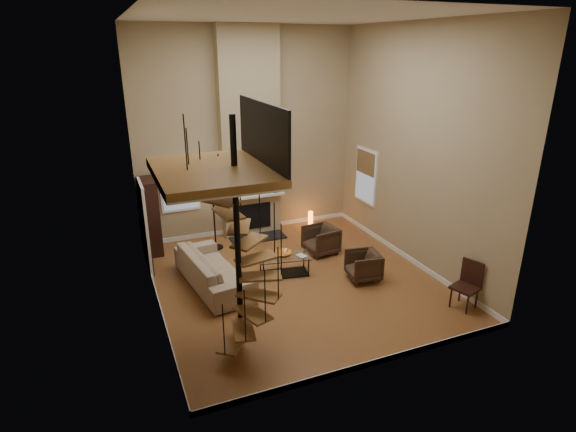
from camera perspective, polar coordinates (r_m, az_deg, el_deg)
name	(u,v)px	position (r m, az deg, el deg)	size (l,w,h in m)	color
ground	(295,280)	(10.52, 0.84, -7.90)	(6.00, 6.50, 0.01)	#A66835
back_wall	(247,134)	(12.52, -5.04, 10.04)	(6.00, 0.02, 5.50)	tan
front_wall	(384,210)	(6.79, 11.80, 0.78)	(6.00, 0.02, 5.50)	tan
left_wall	(144,175)	(8.82, -17.35, 4.82)	(0.02, 6.50, 5.50)	tan
right_wall	(416,149)	(11.04, 15.53, 7.99)	(0.02, 6.50, 5.50)	tan
ceiling	(296,15)	(9.28, 1.02, 23.56)	(6.00, 6.50, 0.01)	silver
baseboard_back	(250,228)	(13.26, -4.67, -1.49)	(6.00, 0.02, 0.12)	white
baseboard_front	(372,363)	(8.08, 10.34, -17.46)	(6.00, 0.02, 0.12)	white
baseboard_left	(159,304)	(9.85, -15.65, -10.41)	(0.02, 6.50, 0.12)	white
baseboard_right	(405,256)	(11.87, 14.28, -4.78)	(0.02, 6.50, 0.12)	white
chimney_breast	(250,136)	(12.34, -4.77, 9.89)	(1.60, 0.38, 5.50)	tan
hearth	(258,238)	(12.68, -3.73, -2.70)	(1.50, 0.60, 0.04)	black
firebox	(254,216)	(12.74, -4.21, -0.03)	(0.95, 0.02, 0.72)	black
mantel	(255,196)	(12.47, -4.16, 2.44)	(1.70, 0.18, 0.06)	white
mirror_frame	(253,167)	(12.31, -4.35, 6.06)	(0.94, 0.94, 0.10)	black
mirror_disc	(253,167)	(12.32, -4.36, 6.07)	(0.80, 0.80, 0.01)	white
vase_left	(234,193)	(12.31, -6.67, 2.86)	(0.24, 0.24, 0.25)	black
vase_right	(275,189)	(12.66, -1.66, 3.39)	(0.20, 0.20, 0.21)	#195850
window_back	(179,183)	(12.33, -13.30, 4.02)	(1.02, 0.06, 1.52)	white
window_right	(366,175)	(12.88, 9.61, 4.99)	(0.06, 1.02, 1.52)	white
entry_door	(146,228)	(11.06, -17.18, -1.40)	(0.10, 1.05, 2.16)	white
loft	(219,167)	(7.12, -8.56, 5.99)	(1.70, 2.20, 1.09)	olive
spiral_stair	(239,251)	(7.68, -6.11, -4.34)	(1.47, 1.47, 4.06)	black
hutch	(150,217)	(12.03, -16.68, -0.08)	(0.41, 0.86, 1.93)	black
sofa	(212,269)	(10.26, -9.33, -6.45)	(2.51, 0.98, 0.73)	tan
armchair_near	(323,239)	(11.74, 4.37, -2.90)	(0.75, 0.77, 0.70)	#3B281B
armchair_far	(366,265)	(10.52, 9.63, -6.02)	(0.68, 0.70, 0.64)	#3B281B
coffee_table	(284,263)	(10.63, -0.46, -5.84)	(1.27, 0.79, 0.45)	silver
bowl	(283,254)	(10.58, -0.57, -4.69)	(0.40, 0.40, 0.10)	#CA6F23
book	(301,256)	(10.55, 1.61, -4.98)	(0.18, 0.24, 0.02)	gray
floor_lamp	(213,196)	(11.73, -9.27, 2.41)	(0.42, 0.42, 1.74)	black
accent_lamp	(310,220)	(13.32, 2.80, -0.45)	(0.14, 0.14, 0.49)	orange
side_chair	(468,283)	(9.96, 21.37, -7.69)	(0.60, 0.60, 0.99)	black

